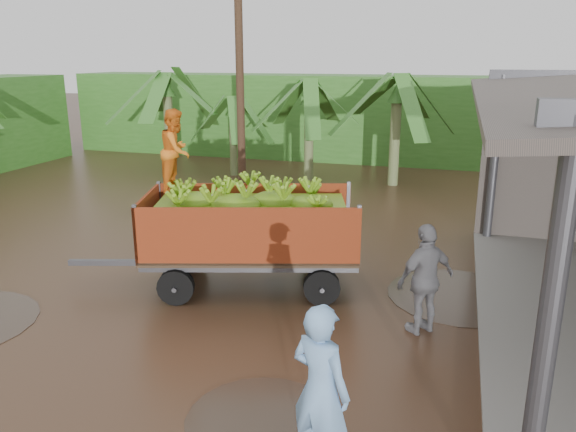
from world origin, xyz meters
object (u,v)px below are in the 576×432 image
object	(u,v)px
banana_trailer	(249,226)
utility_pole	(240,71)
man_blue	(320,390)
man_grey	(426,279)

from	to	relation	value
banana_trailer	utility_pole	distance (m)	7.58
man_blue	man_grey	bearing A→B (deg)	-79.28
man_grey	man_blue	bearing A→B (deg)	33.06
banana_trailer	man_grey	xyz separation A→B (m)	(3.43, -0.96, -0.31)
banana_trailer	utility_pole	size ratio (longest dim) A/B	0.73
man_grey	utility_pole	size ratio (longest dim) A/B	0.24
man_blue	utility_pole	xyz separation A→B (m)	(-5.27, 11.14, 2.97)
banana_trailer	man_blue	bearing A→B (deg)	-77.48
man_blue	man_grey	distance (m)	3.74
man_grey	utility_pole	distance (m)	10.15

